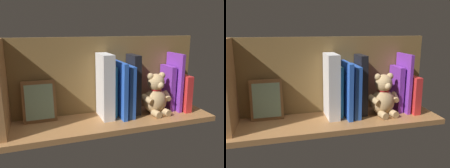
% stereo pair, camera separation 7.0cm
% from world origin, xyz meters
% --- Properties ---
extents(ground_plane, '(0.85, 0.24, 0.02)m').
position_xyz_m(ground_plane, '(0.00, 0.00, -0.01)').
color(ground_plane, '#9E6B3D').
extents(shelf_back_panel, '(0.85, 0.02, 0.33)m').
position_xyz_m(shelf_back_panel, '(0.00, -0.10, 0.17)').
color(shelf_back_panel, olive).
rests_on(shelf_back_panel, ground_plane).
extents(shelf_side_divider, '(0.02, 0.18, 0.33)m').
position_xyz_m(shelf_side_divider, '(0.41, 0.00, 0.17)').
color(shelf_side_divider, '#9E6B3D').
rests_on(shelf_side_divider, ground_plane).
extents(book_0, '(0.03, 0.14, 0.16)m').
position_xyz_m(book_0, '(-0.34, -0.02, 0.08)').
color(book_0, red).
rests_on(book_0, ground_plane).
extents(book_1, '(0.01, 0.13, 0.26)m').
position_xyz_m(book_1, '(-0.31, -0.02, 0.13)').
color(book_1, purple).
rests_on(book_1, ground_plane).
extents(book_2, '(0.02, 0.10, 0.20)m').
position_xyz_m(book_2, '(-0.28, -0.03, 0.10)').
color(book_2, purple).
rests_on(book_2, ground_plane).
extents(teddy_bear, '(0.15, 0.12, 0.18)m').
position_xyz_m(teddy_bear, '(-0.20, 0.00, 0.08)').
color(teddy_bear, tan).
rests_on(teddy_bear, ground_plane).
extents(book_3, '(0.04, 0.10, 0.26)m').
position_xyz_m(book_3, '(-0.11, -0.04, 0.13)').
color(book_3, black).
rests_on(book_3, ground_plane).
extents(book_4, '(0.03, 0.13, 0.22)m').
position_xyz_m(book_4, '(-0.07, -0.02, 0.11)').
color(book_4, blue).
rests_on(book_4, ground_plane).
extents(book_5, '(0.02, 0.14, 0.23)m').
position_xyz_m(book_5, '(-0.04, -0.01, 0.12)').
color(book_5, blue).
rests_on(book_5, ground_plane).
extents(book_6, '(0.01, 0.09, 0.21)m').
position_xyz_m(book_6, '(-0.02, -0.04, 0.11)').
color(book_6, teal).
rests_on(book_6, ground_plane).
extents(dictionary_thick_white, '(0.05, 0.12, 0.27)m').
position_xyz_m(dictionary_thick_white, '(0.02, -0.02, 0.13)').
color(dictionary_thick_white, silver).
rests_on(dictionary_thick_white, ground_plane).
extents(picture_frame_leaning, '(0.13, 0.04, 0.17)m').
position_xyz_m(picture_frame_leaning, '(0.28, -0.06, 0.08)').
color(picture_frame_leaning, brown).
rests_on(picture_frame_leaning, ground_plane).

